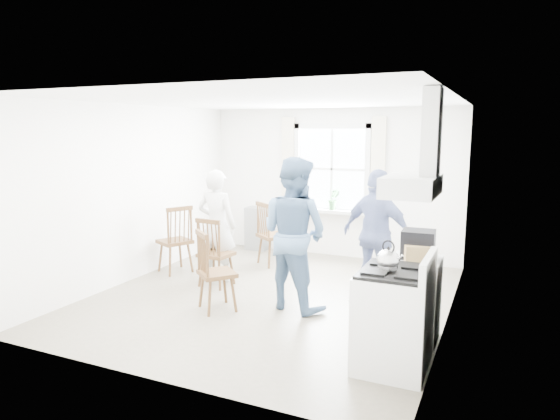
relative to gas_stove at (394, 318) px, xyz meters
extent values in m
cube|color=#766D5B|center=(-1.91, 1.35, -0.49)|extent=(4.62, 5.12, 0.02)
cube|color=white|center=(-1.91, 3.87, 0.82)|extent=(4.62, 0.04, 2.64)
cube|color=white|center=(-1.91, -1.17, 0.82)|extent=(4.62, 0.04, 2.64)
cube|color=white|center=(-4.18, 1.35, 0.82)|extent=(0.04, 5.12, 2.64)
cube|color=white|center=(0.36, 1.35, 0.82)|extent=(0.04, 5.12, 2.64)
cube|color=white|center=(-1.91, 1.35, 2.13)|extent=(4.62, 5.12, 0.02)
cube|color=white|center=(-1.91, 3.83, 1.07)|extent=(1.20, 0.02, 1.40)
cube|color=silver|center=(-1.91, 3.80, 1.81)|extent=(1.38, 0.09, 0.09)
cube|color=silver|center=(-1.91, 3.80, 0.32)|extent=(1.38, 0.09, 0.09)
cube|color=silver|center=(-2.56, 3.80, 1.07)|extent=(0.09, 0.09, 1.58)
cube|color=silver|center=(-1.27, 3.80, 1.07)|extent=(0.09, 0.09, 1.58)
cube|color=silver|center=(-1.91, 3.73, 0.34)|extent=(1.38, 0.24, 0.06)
cube|color=beige|center=(-2.73, 3.79, 1.12)|extent=(0.24, 0.05, 1.70)
cube|color=beige|center=(-1.09, 3.79, 1.12)|extent=(0.24, 0.05, 1.70)
cube|color=silver|center=(0.11, 0.00, 1.26)|extent=(0.45, 0.76, 0.18)
cube|color=silver|center=(0.26, 0.00, 1.73)|extent=(0.14, 0.30, 0.76)
cube|color=gray|center=(-3.31, 3.68, -0.08)|extent=(0.40, 0.30, 0.80)
cube|color=white|center=(-0.01, 0.00, -0.02)|extent=(0.65, 0.76, 0.92)
cube|color=black|center=(-0.01, 0.00, 0.45)|extent=(0.61, 0.72, 0.03)
cube|color=white|center=(0.29, 0.00, 0.54)|extent=(0.06, 0.76, 0.20)
cylinder|color=silver|center=(-0.35, 0.00, 0.22)|extent=(0.02, 0.61, 0.02)
sphere|color=silver|center=(-0.07, -0.06, 0.57)|extent=(0.21, 0.21, 0.21)
cylinder|color=silver|center=(-0.07, -0.06, 0.51)|extent=(0.18, 0.18, 0.04)
torus|color=black|center=(-0.07, -0.06, 0.69)|extent=(0.13, 0.05, 0.13)
cube|color=silver|center=(0.07, 0.70, -0.03)|extent=(0.50, 0.55, 0.90)
cube|color=black|center=(0.08, 0.73, 0.49)|extent=(0.35, 0.31, 0.16)
cube|color=black|center=(0.08, 0.73, 0.64)|extent=(0.35, 0.31, 0.14)
cube|color=#9D7E4C|center=(0.09, 0.60, 0.50)|extent=(0.31, 0.26, 0.17)
cube|color=#472D16|center=(-2.85, 1.47, -0.02)|extent=(0.46, 0.44, 0.05)
cube|color=#472D16|center=(-2.87, 1.29, 0.25)|extent=(0.41, 0.09, 0.55)
cylinder|color=#472D16|center=(-2.85, 1.47, -0.26)|extent=(0.04, 0.04, 0.44)
cube|color=#472D16|center=(-2.32, 0.63, -0.02)|extent=(0.60, 0.59, 0.05)
cube|color=#472D16|center=(-2.44, 0.49, 0.26)|extent=(0.35, 0.31, 0.56)
cylinder|color=#472D16|center=(-2.32, 0.63, -0.26)|extent=(0.04, 0.04, 0.44)
cube|color=#472D16|center=(-3.81, 1.80, 0.01)|extent=(0.60, 0.60, 0.05)
cube|color=#472D16|center=(-3.63, 1.71, 0.30)|extent=(0.25, 0.42, 0.59)
cylinder|color=#472D16|center=(-3.81, 1.80, -0.25)|extent=(0.04, 0.04, 0.47)
imported|color=silver|center=(-2.97, 1.70, 0.35)|extent=(0.64, 0.64, 1.66)
imported|color=slate|center=(-1.49, 1.11, 0.47)|extent=(1.14, 1.14, 1.91)
imported|color=navy|center=(-0.63, 1.90, 0.38)|extent=(1.26, 1.26, 1.73)
imported|color=#2E6930|center=(-1.83, 3.71, 0.55)|extent=(0.26, 0.26, 0.37)
cube|color=#472D16|center=(-2.59, 2.85, 0.00)|extent=(0.62, 0.62, 0.05)
cube|color=#472D16|center=(-2.71, 2.69, 0.29)|extent=(0.38, 0.31, 0.58)
cylinder|color=#472D16|center=(-2.59, 2.85, -0.25)|extent=(0.04, 0.04, 0.46)
camera|label=1|loc=(0.86, -4.50, 1.75)|focal=32.00mm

